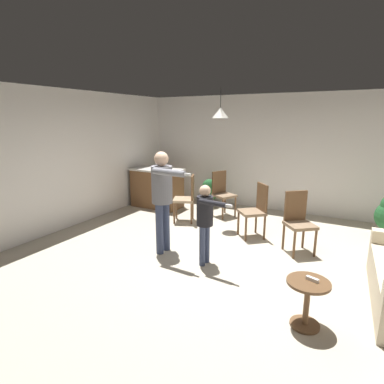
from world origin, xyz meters
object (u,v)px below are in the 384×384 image
Objects in this scene: dining_chair_centre_back at (298,220)px; spare_remote_on_table at (312,279)px; person_adult at (163,191)px; person_child at (205,216)px; potted_plant_corner at (209,191)px; side_table_by_couch at (307,298)px; dining_chair_near_wall at (256,208)px; dining_chair_by_counter at (187,196)px; dining_chair_spare at (222,192)px; kitchen_counter at (157,188)px.

dining_chair_centre_back reaches higher than spare_remote_on_table.
person_adult is 1.36× the size of person_child.
potted_plant_corner is at bearing -150.17° from person_child.
side_table_by_couch is 0.43× the size of person_child.
person_child is 1.78m from spare_remote_on_table.
dining_chair_centre_back is (0.80, -0.30, 0.00)m from dining_chair_near_wall.
potted_plant_corner reaches higher than side_table_by_couch.
person_adult is 1.65× the size of dining_chair_by_counter.
potted_plant_corner is (-0.57, 0.52, -0.16)m from dining_chair_spare.
dining_chair_by_counter is at bearing 139.31° from side_table_by_couch.
dining_chair_centre_back is at bearing 122.61° from person_adult.
spare_remote_on_table is (0.48, -1.90, -0.01)m from dining_chair_centre_back.
person_child reaches higher than potted_plant_corner.
side_table_by_couch is 0.75× the size of potted_plant_corner.
dining_chair_near_wall is (2.75, -0.81, 0.07)m from kitchen_counter.
dining_chair_centre_back is at bearing -35.62° from potted_plant_corner.
person_adult is 0.84m from person_child.
side_table_by_couch is (4.01, -3.04, -0.15)m from kitchen_counter.
potted_plant_corner is 4.67m from spare_remote_on_table.
side_table_by_couch is at bearing -134.33° from spare_remote_on_table.
dining_chair_centre_back is (1.91, 1.07, -0.48)m from person_adult.
dining_chair_by_counter reaches higher than potted_plant_corner.
dining_chair_by_counter is 1.00× the size of dining_chair_centre_back.
dining_chair_centre_back is 1.96m from spare_remote_on_table.
side_table_by_couch is 3.92m from dining_chair_spare.
person_adult is at bearing 171.42° from dining_chair_by_counter.
person_child reaches higher than side_table_by_couch.
dining_chair_centre_back reaches higher than kitchen_counter.
person_adult is 1.65× the size of dining_chair_near_wall.
potted_plant_corner is (-1.32, 2.89, -0.37)m from person_child.
dining_chair_by_counter is 0.89m from dining_chair_spare.
spare_remote_on_table is (1.29, -2.20, -0.01)m from dining_chair_near_wall.
dining_chair_by_counter is at bearing -4.78° from dining_chair_spare.
potted_plant_corner is at bearing -19.81° from dining_chair_by_counter.
dining_chair_centre_back is (1.12, 1.14, -0.21)m from person_child.
kitchen_counter reaches higher than potted_plant_corner.
dining_chair_near_wall is 2.18m from potted_plant_corner.
dining_chair_near_wall is at bearing -16.41° from kitchen_counter.
dining_chair_near_wall is at bearing -120.40° from dining_chair_by_counter.
person_adult is 2.93m from potted_plant_corner.
person_adult is 2.34m from dining_chair_spare.
kitchen_counter is 5.04m from side_table_by_couch.
dining_chair_near_wall and dining_chair_spare have the same top height.
person_adult reaches higher than potted_plant_corner.
spare_remote_on_table is (1.60, -0.76, -0.22)m from person_child.
dining_chair_by_counter is 1.00× the size of dining_chair_spare.
person_adult is at bearing -79.41° from potted_plant_corner.
dining_chair_by_counter and dining_chair_spare have the same top height.
dining_chair_spare is (1.69, 0.11, 0.07)m from kitchen_counter.
person_adult is 12.69× the size of spare_remote_on_table.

